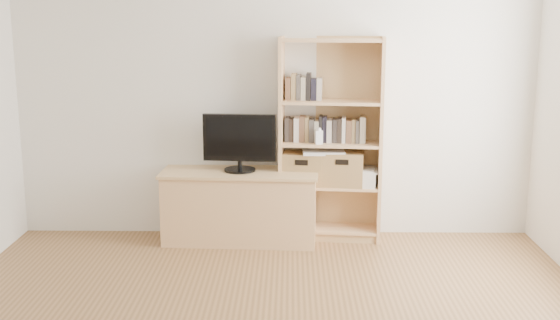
{
  "coord_description": "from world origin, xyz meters",
  "views": [
    {
      "loc": [
        0.14,
        -3.56,
        1.97
      ],
      "look_at": [
        0.05,
        1.9,
        0.79
      ],
      "focal_mm": 45.0,
      "sensor_mm": 36.0,
      "label": 1
    }
  ],
  "objects_px": {
    "television": "(240,143)",
    "laptop": "(323,152)",
    "tv_stand": "(240,207)",
    "basket_left": "(303,168)",
    "baby_monitor": "(319,137)",
    "bookshelf": "(331,140)",
    "basket_right": "(343,168)"
  },
  "relations": [
    {
      "from": "basket_left",
      "to": "tv_stand",
      "type": "bearing_deg",
      "value": -161.16
    },
    {
      "from": "bookshelf",
      "to": "laptop",
      "type": "bearing_deg",
      "value": -159.25
    },
    {
      "from": "basket_right",
      "to": "laptop",
      "type": "distance_m",
      "value": 0.22
    },
    {
      "from": "baby_monitor",
      "to": "basket_left",
      "type": "xyz_separation_m",
      "value": [
        -0.13,
        0.1,
        -0.29
      ]
    },
    {
      "from": "tv_stand",
      "to": "bookshelf",
      "type": "bearing_deg",
      "value": 9.57
    },
    {
      "from": "bookshelf",
      "to": "basket_right",
      "type": "relative_size",
      "value": 4.99
    },
    {
      "from": "tv_stand",
      "to": "television",
      "type": "distance_m",
      "value": 0.57
    },
    {
      "from": "bookshelf",
      "to": "baby_monitor",
      "type": "xyz_separation_m",
      "value": [
        -0.11,
        -0.09,
        0.04
      ]
    },
    {
      "from": "bookshelf",
      "to": "basket_right",
      "type": "height_order",
      "value": "bookshelf"
    },
    {
      "from": "baby_monitor",
      "to": "bookshelf",
      "type": "bearing_deg",
      "value": 28.28
    },
    {
      "from": "tv_stand",
      "to": "baby_monitor",
      "type": "relative_size",
      "value": 11.22
    },
    {
      "from": "television",
      "to": "baby_monitor",
      "type": "relative_size",
      "value": 5.35
    },
    {
      "from": "baby_monitor",
      "to": "laptop",
      "type": "xyz_separation_m",
      "value": [
        0.04,
        0.07,
        -0.14
      ]
    },
    {
      "from": "basket_left",
      "to": "television",
      "type": "bearing_deg",
      "value": -161.16
    },
    {
      "from": "basket_left",
      "to": "bookshelf",
      "type": "bearing_deg",
      "value": 4.02
    },
    {
      "from": "baby_monitor",
      "to": "television",
      "type": "bearing_deg",
      "value": 168.44
    },
    {
      "from": "television",
      "to": "laptop",
      "type": "bearing_deg",
      "value": 10.32
    },
    {
      "from": "television",
      "to": "laptop",
      "type": "height_order",
      "value": "television"
    },
    {
      "from": "baby_monitor",
      "to": "basket_left",
      "type": "bearing_deg",
      "value": 129.12
    },
    {
      "from": "bookshelf",
      "to": "television",
      "type": "xyz_separation_m",
      "value": [
        -0.78,
        -0.09,
        -0.01
      ]
    },
    {
      "from": "television",
      "to": "basket_left",
      "type": "xyz_separation_m",
      "value": [
        0.54,
        0.1,
        -0.24
      ]
    },
    {
      "from": "basket_left",
      "to": "basket_right",
      "type": "distance_m",
      "value": 0.34
    },
    {
      "from": "television",
      "to": "basket_right",
      "type": "relative_size",
      "value": 1.76
    },
    {
      "from": "tv_stand",
      "to": "basket_right",
      "type": "relative_size",
      "value": 3.7
    },
    {
      "from": "television",
      "to": "basket_right",
      "type": "distance_m",
      "value": 0.91
    },
    {
      "from": "baby_monitor",
      "to": "basket_left",
      "type": "height_order",
      "value": "baby_monitor"
    },
    {
      "from": "television",
      "to": "tv_stand",
      "type": "bearing_deg",
      "value": 0.0
    },
    {
      "from": "tv_stand",
      "to": "basket_left",
      "type": "height_order",
      "value": "basket_left"
    },
    {
      "from": "tv_stand",
      "to": "television",
      "type": "bearing_deg",
      "value": 0.0
    },
    {
      "from": "bookshelf",
      "to": "television",
      "type": "bearing_deg",
      "value": -168.37
    },
    {
      "from": "bookshelf",
      "to": "basket_left",
      "type": "bearing_deg",
      "value": -178.81
    },
    {
      "from": "baby_monitor",
      "to": "basket_right",
      "type": "distance_m",
      "value": 0.36
    }
  ]
}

